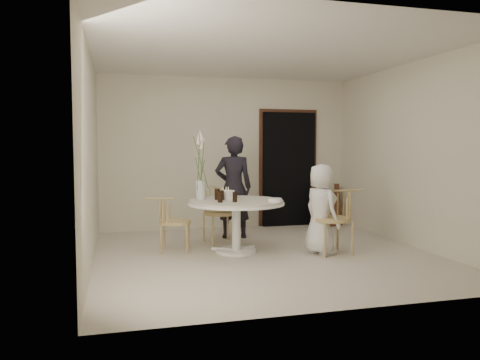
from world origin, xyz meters
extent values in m
plane|color=beige|center=(0.00, 0.00, 0.00)|extent=(4.50, 4.50, 0.00)
plane|color=silver|center=(0.00, 0.00, 2.70)|extent=(4.50, 4.50, 0.00)
plane|color=beige|center=(0.00, 2.25, 1.35)|extent=(4.50, 0.00, 4.50)
plane|color=beige|center=(0.00, -2.25, 1.35)|extent=(4.50, 0.00, 4.50)
plane|color=beige|center=(-2.25, 0.00, 1.35)|extent=(0.00, 4.50, 4.50)
plane|color=beige|center=(2.25, 0.00, 1.35)|extent=(0.00, 4.50, 4.50)
cube|color=black|center=(1.15, 2.19, 1.05)|extent=(1.00, 0.10, 2.10)
cube|color=#4E2D1B|center=(1.15, 2.23, 1.11)|extent=(1.12, 0.03, 2.22)
cylinder|color=white|center=(-0.35, 0.25, 0.02)|extent=(0.56, 0.56, 0.04)
cylinder|color=white|center=(-0.35, 0.25, 0.34)|extent=(0.12, 0.12, 0.65)
cylinder|color=white|center=(-0.35, 0.25, 0.68)|extent=(1.33, 1.33, 0.03)
cylinder|color=beige|center=(-0.35, 0.25, 0.71)|extent=(1.30, 1.30, 0.04)
cube|color=#4E2D1B|center=(1.80, 1.91, 0.39)|extent=(0.61, 0.25, 0.78)
cylinder|color=tan|center=(-0.60, 0.69, 0.22)|extent=(0.03, 0.03, 0.45)
cylinder|color=tan|center=(-0.20, 0.75, 0.22)|extent=(0.03, 0.03, 0.45)
cylinder|color=tan|center=(-0.66, 1.08, 0.22)|extent=(0.03, 0.03, 0.45)
cylinder|color=tan|center=(-0.26, 1.14, 0.22)|extent=(0.03, 0.03, 0.45)
cylinder|color=tan|center=(-0.43, 0.91, 0.47)|extent=(0.50, 0.50, 0.05)
cylinder|color=tan|center=(0.68, 0.03, 0.23)|extent=(0.03, 0.03, 0.46)
cylinder|color=tan|center=(0.70, -0.38, 0.23)|extent=(0.03, 0.03, 0.46)
cylinder|color=tan|center=(1.09, 0.04, 0.23)|extent=(0.03, 0.03, 0.46)
cylinder|color=tan|center=(1.10, -0.36, 0.23)|extent=(0.03, 0.03, 0.46)
cylinder|color=tan|center=(0.89, -0.17, 0.48)|extent=(0.51, 0.51, 0.05)
cylinder|color=tan|center=(-1.03, 0.31, 0.20)|extent=(0.03, 0.03, 0.40)
cylinder|color=tan|center=(-0.95, 0.65, 0.20)|extent=(0.03, 0.03, 0.40)
cylinder|color=tan|center=(-1.38, 0.38, 0.20)|extent=(0.03, 0.03, 0.40)
cylinder|color=tan|center=(-1.30, 0.73, 0.20)|extent=(0.03, 0.03, 0.40)
cylinder|color=tan|center=(-1.16, 0.52, 0.41)|extent=(0.44, 0.44, 0.04)
imported|color=black|center=(-0.13, 1.29, 0.82)|extent=(0.65, 0.48, 1.64)
imported|color=silver|center=(0.75, -0.13, 0.61)|extent=(0.52, 0.68, 1.23)
cylinder|color=silver|center=(-0.44, 0.47, 0.79)|extent=(0.24, 0.24, 0.12)
cylinder|color=#F5E59B|center=(-0.44, 0.47, 0.87)|extent=(0.01, 0.01, 0.05)
cylinder|color=#F5E59B|center=(-0.40, 0.50, 0.87)|extent=(0.01, 0.01, 0.05)
cylinder|color=#F5E59B|center=(-0.48, 0.49, 0.87)|extent=(0.01, 0.01, 0.05)
cylinder|color=black|center=(-0.62, 0.04, 0.80)|extent=(0.08, 0.08, 0.14)
cylinder|color=black|center=(-0.43, 0.02, 0.80)|extent=(0.08, 0.08, 0.13)
cylinder|color=black|center=(-0.54, 0.31, 0.80)|extent=(0.07, 0.07, 0.14)
cylinder|color=black|center=(-0.59, 0.36, 0.81)|extent=(0.09, 0.09, 0.15)
cylinder|color=white|center=(0.11, -0.05, 0.75)|extent=(0.24, 0.24, 0.05)
cylinder|color=silver|center=(-0.80, 0.51, 0.86)|extent=(0.14, 0.14, 0.26)
cylinder|color=#426129|center=(-0.78, 0.52, 1.19)|extent=(0.01, 0.01, 0.66)
cone|color=silver|center=(-0.78, 0.52, 1.52)|extent=(0.07, 0.07, 0.17)
cylinder|color=#426129|center=(-0.83, 0.52, 1.22)|extent=(0.01, 0.01, 0.72)
cone|color=silver|center=(-0.83, 0.52, 1.58)|extent=(0.07, 0.07, 0.17)
cylinder|color=#426129|center=(-0.80, 0.48, 1.25)|extent=(0.01, 0.01, 0.77)
cone|color=silver|center=(-0.80, 0.48, 1.63)|extent=(0.07, 0.07, 0.17)
camera|label=1|loc=(-1.93, -5.97, 1.46)|focal=35.00mm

